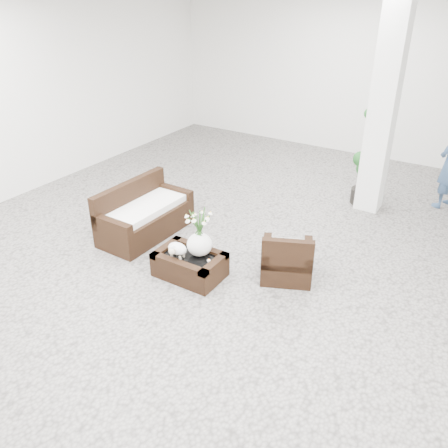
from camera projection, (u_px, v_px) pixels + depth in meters
The scene contains 9 objects.
ground at pixel (228, 259), 6.74m from camera, with size 11.00×11.00×0.00m, color gray.
column at pixel (383, 109), 7.45m from camera, with size 0.40×0.40×3.50m, color white.
coffee_table at pixel (190, 266), 6.30m from camera, with size 0.90×0.60×0.31m, color black.
sheep_figurine at pixel (177, 250), 6.16m from camera, with size 0.28×0.23×0.21m, color white.
planter_narcissus at pixel (199, 228), 6.07m from camera, with size 0.44×0.44×0.80m, color white, non-canonical shape.
tealight at pixel (209, 261), 6.09m from camera, with size 0.04×0.04×0.03m, color white.
armchair at pixel (287, 253), 6.20m from camera, with size 0.66×0.64×0.71m, color black.
loveseat at pixel (145, 211), 7.22m from camera, with size 1.54×0.74×0.82m, color black.
topiary at pixel (368, 159), 8.03m from camera, with size 0.45×0.45×1.68m, color #133E15, non-canonical shape.
Camera 1 is at (2.99, -4.87, 3.61)m, focal length 37.28 mm.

